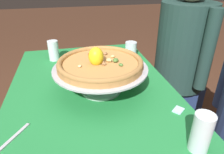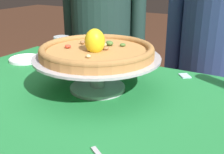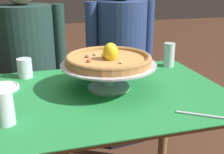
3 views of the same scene
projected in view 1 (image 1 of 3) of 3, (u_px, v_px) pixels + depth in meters
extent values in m
cylinder|color=olive|center=(44.00, 99.00, 1.58)|extent=(0.06, 0.06, 0.68)
cylinder|color=olive|center=(123.00, 90.00, 1.71)|extent=(0.06, 0.06, 0.68)
cube|color=olive|center=(91.00, 88.00, 1.05)|extent=(1.12, 0.76, 0.02)
cube|color=#237F3D|center=(91.00, 86.00, 1.04)|extent=(1.16, 0.80, 0.00)
cylinder|color=#B7B7C1|center=(101.00, 89.00, 1.00)|extent=(0.20, 0.20, 0.01)
cylinder|color=#B7B7C1|center=(101.00, 79.00, 0.97)|extent=(0.05, 0.05, 0.10)
cylinder|color=#B7B7C1|center=(100.00, 68.00, 0.95)|extent=(0.44, 0.44, 0.01)
cylinder|color=#BC8447|center=(100.00, 65.00, 0.94)|extent=(0.39, 0.39, 0.02)
torus|color=#A6743E|center=(100.00, 62.00, 0.93)|extent=(0.39, 0.39, 0.02)
ellipsoid|color=tan|center=(109.00, 60.00, 0.94)|extent=(0.04, 0.04, 0.02)
ellipsoid|color=#996B42|center=(104.00, 64.00, 0.91)|extent=(0.02, 0.03, 0.01)
ellipsoid|color=#C63D28|center=(99.00, 60.00, 0.94)|extent=(0.04, 0.03, 0.02)
ellipsoid|color=#996B42|center=(102.00, 62.00, 0.92)|extent=(0.03, 0.03, 0.01)
ellipsoid|color=#996B42|center=(100.00, 61.00, 0.93)|extent=(0.04, 0.04, 0.02)
ellipsoid|color=tan|center=(113.00, 56.00, 0.98)|extent=(0.02, 0.02, 0.01)
ellipsoid|color=#4C7533|center=(121.00, 65.00, 0.90)|extent=(0.03, 0.03, 0.01)
ellipsoid|color=beige|center=(80.00, 66.00, 0.89)|extent=(0.02, 0.02, 0.01)
ellipsoid|color=#4C7533|center=(116.00, 60.00, 0.93)|extent=(0.04, 0.04, 0.02)
ellipsoid|color=#996B42|center=(105.00, 53.00, 1.01)|extent=(0.03, 0.03, 0.01)
ellipsoid|color=#C63D28|center=(90.00, 54.00, 1.01)|extent=(0.03, 0.03, 0.01)
ellipsoid|color=yellow|center=(96.00, 56.00, 0.91)|extent=(0.09, 0.09, 0.08)
cylinder|color=white|center=(54.00, 51.00, 1.30)|extent=(0.07, 0.07, 0.13)
cylinder|color=silver|center=(54.00, 55.00, 1.32)|extent=(0.06, 0.06, 0.07)
cylinder|color=silver|center=(201.00, 133.00, 0.64)|extent=(0.06, 0.06, 0.14)
cylinder|color=silver|center=(199.00, 142.00, 0.66)|extent=(0.06, 0.06, 0.06)
cylinder|color=silver|center=(131.00, 49.00, 1.36)|extent=(0.08, 0.08, 0.10)
cylinder|color=silver|center=(131.00, 53.00, 1.37)|extent=(0.07, 0.07, 0.05)
cylinder|color=white|center=(106.00, 52.00, 1.44)|extent=(0.15, 0.15, 0.01)
torus|color=white|center=(106.00, 51.00, 1.43)|extent=(0.15, 0.15, 0.01)
cube|color=#B7B7C1|center=(10.00, 141.00, 0.70)|extent=(0.16, 0.11, 0.01)
cube|color=silver|center=(178.00, 110.00, 0.85)|extent=(0.06, 0.06, 0.00)
cube|color=navy|center=(173.00, 107.00, 1.68)|extent=(0.32, 0.35, 0.46)
cylinder|color=#1E3833|center=(183.00, 46.00, 1.44)|extent=(0.41, 0.41, 0.59)
cylinder|color=#1E3833|center=(166.00, 32.00, 1.60)|extent=(0.08, 0.08, 0.51)
cylinder|color=#1E3833|center=(208.00, 51.00, 1.23)|extent=(0.08, 0.08, 0.51)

